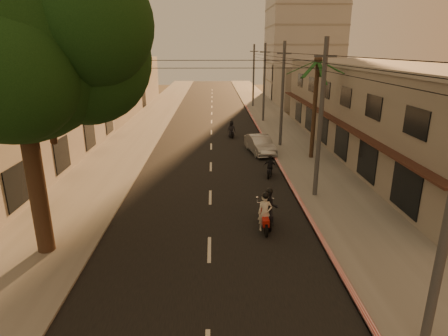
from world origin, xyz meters
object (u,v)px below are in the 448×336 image
at_px(scooter_mid_a, 269,209).
at_px(parked_car, 260,144).
at_px(scooter_far_a, 231,130).
at_px(broadleaf_tree, 27,46).
at_px(scooter_red, 265,214).
at_px(palm_tree, 318,66).
at_px(scooter_mid_b, 270,167).

bearing_deg(scooter_mid_a, parked_car, 87.56).
distance_m(scooter_far_a, parked_car, 6.24).
bearing_deg(scooter_mid_a, broadleaf_tree, -164.75).
relative_size(broadleaf_tree, scooter_red, 6.03).
relative_size(palm_tree, scooter_far_a, 4.71).
height_order(scooter_mid_b, parked_car, scooter_mid_b).
relative_size(broadleaf_tree, scooter_mid_b, 7.73).
distance_m(broadleaf_tree, scooter_red, 12.10).
xyz_separation_m(scooter_mid_b, parked_car, (0.06, 6.09, 0.04)).
distance_m(scooter_red, parked_car, 14.04).
xyz_separation_m(palm_tree, scooter_mid_a, (-5.09, -11.72, -6.25)).
bearing_deg(palm_tree, scooter_mid_b, -132.29).
distance_m(palm_tree, scooter_mid_a, 14.22).
relative_size(broadleaf_tree, scooter_far_a, 6.95).
bearing_deg(scooter_mid_b, broadleaf_tree, -121.88).
distance_m(broadleaf_tree, scooter_mid_b, 16.25).
bearing_deg(palm_tree, scooter_red, -113.64).
xyz_separation_m(broadleaf_tree, scooter_mid_b, (10.65, 9.50, -7.76)).
height_order(palm_tree, scooter_mid_b, palm_tree).
bearing_deg(palm_tree, broadleaf_tree, -136.52).
relative_size(palm_tree, scooter_mid_a, 4.06).
bearing_deg(scooter_far_a, broadleaf_tree, -117.00).
bearing_deg(scooter_far_a, palm_tree, -56.83).
relative_size(scooter_red, scooter_far_a, 1.15).
relative_size(broadleaf_tree, palm_tree, 1.48).
relative_size(scooter_mid_a, parked_car, 0.42).
bearing_deg(scooter_red, scooter_mid_a, 62.83).
relative_size(palm_tree, scooter_red, 4.09).
bearing_deg(scooter_mid_b, parked_car, 105.83).
distance_m(palm_tree, scooter_red, 14.76).
xyz_separation_m(broadleaf_tree, scooter_far_a, (8.59, 21.46, -7.71)).
distance_m(palm_tree, parked_car, 7.69).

